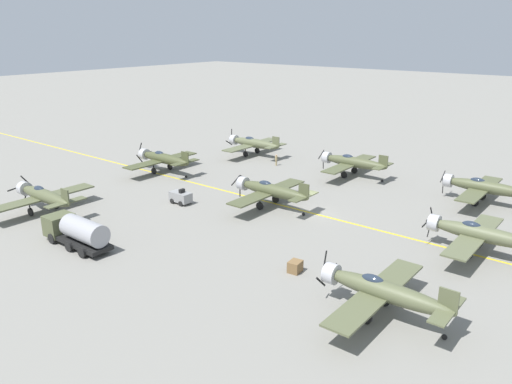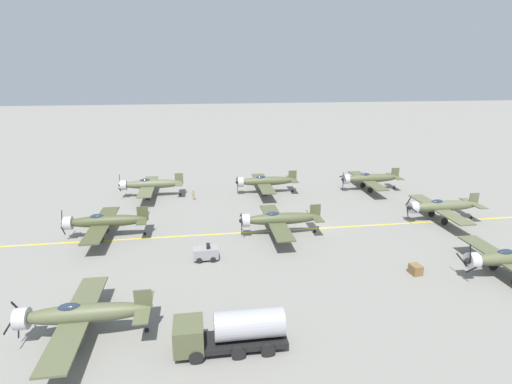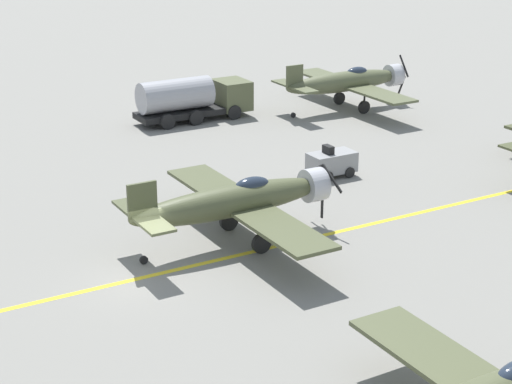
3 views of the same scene
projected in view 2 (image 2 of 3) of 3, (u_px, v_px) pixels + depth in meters
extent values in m
plane|color=gray|center=(316.00, 229.00, 50.47)|extent=(400.00, 400.00, 0.00)
cube|color=yellow|center=(316.00, 228.00, 50.47)|extent=(0.30, 160.00, 0.01)
ellipsoid|color=#5D6243|center=(445.00, 206.00, 52.58)|extent=(1.50, 9.50, 1.42)
cylinder|color=#B7B7BC|center=(413.00, 208.00, 51.96)|extent=(1.58, 0.90, 1.58)
ellipsoid|color=#232D3D|center=(437.00, 202.00, 52.26)|extent=(0.80, 1.70, 0.76)
cube|color=#5D6243|center=(439.00, 209.00, 52.58)|extent=(12.00, 2.10, 0.16)
cube|color=#5D6243|center=(473.00, 203.00, 53.11)|extent=(4.40, 1.10, 0.12)
cube|color=#5D6243|center=(474.00, 199.00, 52.92)|extent=(0.14, 1.30, 1.60)
sphere|color=black|center=(410.00, 208.00, 51.89)|extent=(0.56, 0.56, 0.56)
cube|color=black|center=(413.00, 209.00, 51.05)|extent=(1.76, 0.06, 0.30)
cube|color=black|center=(408.00, 213.00, 52.47)|extent=(0.86, 0.06, 1.65)
cube|color=black|center=(408.00, 201.00, 52.16)|extent=(1.12, 0.06, 1.51)
cylinder|color=black|center=(445.00, 217.00, 51.34)|extent=(0.14, 0.14, 1.26)
cylinder|color=black|center=(444.00, 222.00, 51.53)|extent=(0.22, 0.90, 0.90)
cylinder|color=black|center=(432.00, 209.00, 54.18)|extent=(0.14, 0.14, 1.26)
cylinder|color=black|center=(431.00, 214.00, 54.36)|extent=(0.22, 0.90, 0.90)
cylinder|color=black|center=(471.00, 218.00, 53.71)|extent=(0.12, 0.36, 0.36)
ellipsoid|color=#505536|center=(268.00, 181.00, 64.42)|extent=(1.50, 9.50, 1.42)
cylinder|color=#B7B7BC|center=(240.00, 182.00, 63.80)|extent=(1.58, 0.90, 1.58)
ellipsoid|color=#232D3D|center=(261.00, 178.00, 64.10)|extent=(0.80, 1.70, 0.76)
cube|color=#505536|center=(263.00, 183.00, 64.41)|extent=(12.00, 2.10, 0.16)
cube|color=#505536|center=(292.00, 179.00, 64.95)|extent=(4.40, 1.10, 0.12)
cube|color=#505536|center=(293.00, 175.00, 64.76)|extent=(0.14, 1.30, 1.60)
sphere|color=black|center=(237.00, 182.00, 63.73)|extent=(0.56, 0.56, 0.56)
cube|color=black|center=(237.00, 179.00, 64.37)|extent=(1.64, 0.06, 0.87)
cube|color=black|center=(238.00, 180.00, 62.90)|extent=(1.52, 0.06, 1.11)
cube|color=black|center=(237.00, 188.00, 63.91)|extent=(0.29, 0.06, 1.76)
cylinder|color=black|center=(265.00, 190.00, 63.18)|extent=(0.14, 0.14, 1.26)
cylinder|color=black|center=(265.00, 193.00, 63.36)|extent=(0.22, 0.90, 0.90)
cylinder|color=black|center=(262.00, 184.00, 66.02)|extent=(0.14, 0.14, 1.26)
cylinder|color=black|center=(262.00, 188.00, 66.20)|extent=(0.22, 0.90, 0.90)
cylinder|color=black|center=(292.00, 191.00, 65.55)|extent=(0.12, 0.36, 0.36)
cylinder|color=#B7B7BC|center=(472.00, 261.00, 37.48)|extent=(1.57, 0.90, 1.58)
ellipsoid|color=#232D3D|center=(505.00, 253.00, 37.77)|extent=(0.80, 1.70, 0.76)
cube|color=#575C3E|center=(507.00, 261.00, 38.09)|extent=(12.00, 2.10, 0.16)
sphere|color=black|center=(468.00, 261.00, 37.41)|extent=(0.56, 0.56, 0.56)
cube|color=black|center=(471.00, 270.00, 36.97)|extent=(1.38, 0.06, 1.29)
cube|color=black|center=(462.00, 259.00, 38.27)|extent=(1.71, 0.06, 0.65)
cube|color=black|center=(470.00, 254.00, 36.98)|extent=(0.52, 0.06, 1.74)
cylinder|color=black|center=(495.00, 260.00, 39.69)|extent=(0.14, 0.14, 1.26)
cylinder|color=black|center=(494.00, 266.00, 39.88)|extent=(0.22, 0.90, 0.90)
ellipsoid|color=#5B6041|center=(153.00, 184.00, 62.71)|extent=(1.50, 9.50, 1.42)
cylinder|color=#B7B7BC|center=(124.00, 185.00, 62.09)|extent=(1.58, 0.90, 1.58)
ellipsoid|color=#232D3D|center=(145.00, 181.00, 62.38)|extent=(0.80, 1.70, 0.76)
cube|color=#5B6041|center=(148.00, 186.00, 62.70)|extent=(12.00, 2.10, 0.16)
cube|color=#5B6041|center=(179.00, 182.00, 63.23)|extent=(4.40, 1.10, 0.12)
cube|color=#5B6041|center=(179.00, 178.00, 63.04)|extent=(0.14, 1.30, 1.60)
sphere|color=black|center=(120.00, 185.00, 62.02)|extent=(0.56, 0.56, 0.56)
cube|color=black|center=(120.00, 190.00, 61.45)|extent=(1.56, 0.06, 1.05)
cube|color=black|center=(121.00, 186.00, 62.87)|extent=(1.61, 0.06, 0.95)
cube|color=black|center=(120.00, 180.00, 61.73)|extent=(0.20, 0.06, 1.75)
cylinder|color=black|center=(147.00, 193.00, 61.46)|extent=(0.14, 0.14, 1.26)
cylinder|color=black|center=(148.00, 197.00, 61.65)|extent=(0.22, 0.90, 0.90)
cylinder|color=black|center=(149.00, 187.00, 64.30)|extent=(0.14, 0.14, 1.26)
cylinder|color=black|center=(150.00, 191.00, 64.49)|extent=(0.22, 0.90, 0.90)
cylinder|color=black|center=(180.00, 194.00, 63.83)|extent=(0.12, 0.36, 0.36)
ellipsoid|color=#474C2D|center=(108.00, 221.00, 47.31)|extent=(1.50, 9.50, 1.42)
cylinder|color=#B7B7BC|center=(68.00, 223.00, 46.69)|extent=(1.58, 0.90, 1.58)
ellipsoid|color=#232D3D|center=(97.00, 217.00, 46.99)|extent=(0.80, 1.70, 0.76)
cube|color=#474C2D|center=(101.00, 224.00, 47.30)|extent=(12.00, 2.10, 0.16)
cube|color=#474C2D|center=(143.00, 218.00, 47.84)|extent=(4.40, 1.10, 0.12)
cube|color=#474C2D|center=(143.00, 213.00, 47.65)|extent=(0.14, 1.30, 1.60)
sphere|color=black|center=(64.00, 223.00, 46.62)|extent=(0.56, 0.56, 0.56)
cube|color=black|center=(62.00, 218.00, 46.06)|extent=(0.81, 0.06, 1.67)
cube|color=black|center=(63.00, 231.00, 46.32)|extent=(1.17, 0.06, 1.48)
cube|color=black|center=(66.00, 221.00, 47.47)|extent=(1.75, 0.06, 0.36)
cylinder|color=black|center=(99.00, 234.00, 46.07)|extent=(0.14, 0.14, 1.26)
cylinder|color=black|center=(100.00, 239.00, 46.25)|extent=(0.22, 0.90, 0.90)
cylinder|color=black|center=(105.00, 224.00, 48.91)|extent=(0.14, 0.14, 1.26)
cylinder|color=black|center=(105.00, 229.00, 49.09)|extent=(0.22, 0.90, 0.90)
cylinder|color=black|center=(145.00, 234.00, 48.44)|extent=(0.12, 0.36, 0.36)
ellipsoid|color=#555A3B|center=(87.00, 313.00, 29.34)|extent=(1.50, 9.50, 1.42)
cylinder|color=#B7B7BC|center=(22.00, 319.00, 28.72)|extent=(1.58, 0.90, 1.58)
ellipsoid|color=#232D3D|center=(69.00, 308.00, 29.02)|extent=(0.80, 1.70, 0.76)
cube|color=#555A3B|center=(77.00, 318.00, 29.33)|extent=(12.00, 2.10, 0.16)
cube|color=#555A3B|center=(144.00, 307.00, 29.87)|extent=(4.40, 1.10, 0.12)
cube|color=#555A3B|center=(143.00, 299.00, 29.68)|extent=(0.14, 1.30, 1.60)
sphere|color=black|center=(15.00, 319.00, 28.65)|extent=(0.56, 0.56, 0.56)
cube|color=black|center=(16.00, 307.00, 28.93)|extent=(1.15, 0.06, 1.49)
cube|color=black|center=(9.00, 325.00, 27.80)|extent=(1.75, 0.06, 0.33)
cube|color=black|center=(19.00, 326.00, 29.22)|extent=(0.83, 0.06, 1.66)
cylinder|color=black|center=(72.00, 338.00, 28.10)|extent=(0.14, 0.14, 1.26)
cylinder|color=black|center=(73.00, 346.00, 28.28)|extent=(0.22, 0.90, 0.90)
cylinder|color=black|center=(83.00, 314.00, 30.94)|extent=(0.14, 0.14, 1.26)
cylinder|color=black|center=(84.00, 321.00, 31.12)|extent=(0.22, 0.90, 0.90)
cylinder|color=black|center=(147.00, 330.00, 30.46)|extent=(0.12, 0.36, 0.36)
ellipsoid|color=#4D5234|center=(282.00, 219.00, 48.08)|extent=(1.50, 9.50, 1.42)
cylinder|color=#B7B7BC|center=(246.00, 221.00, 47.46)|extent=(1.58, 0.90, 1.58)
ellipsoid|color=#232D3D|center=(273.00, 215.00, 47.76)|extent=(0.80, 1.70, 0.76)
cube|color=#4D5234|center=(276.00, 222.00, 48.07)|extent=(12.00, 2.10, 0.16)
cube|color=#4D5234|center=(315.00, 216.00, 48.61)|extent=(4.40, 1.10, 0.12)
cube|color=#4D5234|center=(315.00, 211.00, 48.42)|extent=(0.14, 1.30, 1.60)
sphere|color=black|center=(241.00, 221.00, 47.39)|extent=(0.56, 0.56, 0.56)
cube|color=black|center=(241.00, 215.00, 47.97)|extent=(1.58, 0.06, 1.01)
cube|color=black|center=(242.00, 220.00, 46.54)|extent=(1.59, 0.06, 0.99)
cube|color=black|center=(241.00, 228.00, 47.65)|extent=(0.15, 0.06, 1.75)
cylinder|color=black|center=(278.00, 231.00, 46.84)|extent=(0.14, 0.14, 1.26)
cylinder|color=black|center=(278.00, 236.00, 47.02)|extent=(0.22, 0.90, 0.90)
cylinder|color=black|center=(274.00, 222.00, 49.68)|extent=(0.14, 0.14, 1.26)
cylinder|color=black|center=(273.00, 227.00, 49.86)|extent=(0.22, 0.90, 0.90)
cylinder|color=black|center=(315.00, 231.00, 49.20)|extent=(0.12, 0.36, 0.36)
ellipsoid|color=#525739|center=(372.00, 178.00, 66.11)|extent=(1.50, 9.50, 1.42)
cylinder|color=#B7B7BC|center=(346.00, 179.00, 65.49)|extent=(1.57, 0.90, 1.58)
ellipsoid|color=#232D3D|center=(365.00, 175.00, 65.79)|extent=(0.80, 1.70, 0.76)
cube|color=#525739|center=(367.00, 180.00, 66.11)|extent=(12.00, 2.10, 0.16)
cube|color=#525739|center=(395.00, 176.00, 66.64)|extent=(4.40, 1.10, 0.12)
cube|color=#525739|center=(395.00, 173.00, 66.45)|extent=(0.14, 1.30, 1.60)
sphere|color=black|center=(343.00, 179.00, 65.42)|extent=(0.56, 0.56, 0.56)
cube|color=black|center=(345.00, 177.00, 64.63)|extent=(1.43, 0.06, 1.23)
cube|color=black|center=(343.00, 185.00, 65.53)|extent=(0.44, 0.06, 1.75)
cube|color=black|center=(341.00, 176.00, 66.11)|extent=(1.69, 0.06, 0.73)
cylinder|color=black|center=(371.00, 186.00, 64.87)|extent=(0.14, 0.14, 1.26)
cylinder|color=black|center=(370.00, 190.00, 65.06)|extent=(0.22, 0.90, 0.90)
cylinder|color=black|center=(363.00, 182.00, 67.71)|extent=(0.14, 0.14, 1.26)
cylinder|color=black|center=(363.00, 185.00, 67.90)|extent=(0.22, 0.90, 0.90)
cylinder|color=black|center=(394.00, 188.00, 67.24)|extent=(0.12, 0.36, 0.36)
cube|color=black|center=(231.00, 341.00, 28.53)|extent=(2.25, 8.00, 0.40)
cube|color=#515638|center=(189.00, 335.00, 27.88)|extent=(2.50, 2.08, 2.00)
cylinder|color=#9E9EA3|center=(249.00, 324.00, 28.33)|extent=(2.10, 4.96, 2.10)
cylinder|color=black|center=(196.00, 357.00, 27.09)|extent=(0.30, 1.00, 1.00)
cylinder|color=black|center=(196.00, 335.00, 29.34)|extent=(0.30, 1.00, 1.00)
cylinder|color=black|center=(238.00, 353.00, 27.49)|extent=(0.30, 1.00, 1.00)
cylinder|color=black|center=(235.00, 332.00, 29.74)|extent=(0.30, 1.00, 1.00)
cylinder|color=black|center=(268.00, 350.00, 27.78)|extent=(0.30, 1.00, 1.00)
cylinder|color=black|center=(262.00, 329.00, 30.03)|extent=(0.30, 1.00, 1.00)
cube|color=gray|center=(206.00, 253.00, 41.91)|extent=(1.40, 2.60, 1.10)
cube|color=black|center=(208.00, 246.00, 41.72)|extent=(0.70, 0.36, 0.44)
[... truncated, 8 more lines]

